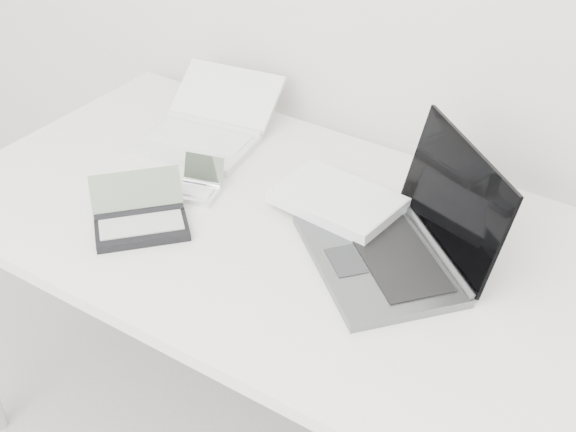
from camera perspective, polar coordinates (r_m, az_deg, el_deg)
The scene contains 5 objects.
desk at distance 1.66m, azimuth 1.63°, elevation -2.68°, with size 1.60×0.80×0.73m.
laptop_large at distance 1.60m, azimuth 6.46°, elevation -0.78°, with size 0.53×0.45×0.23m.
netbook_open_white at distance 1.96m, azimuth -5.89°, elevation 6.11°, with size 0.31×0.36×0.11m.
pda_silver at distance 1.76m, azimuth -6.38°, elevation 2.07°, with size 0.11×0.12×0.07m.
palmtop_charcoal at distance 1.67m, azimuth -10.45°, elevation -0.26°, with size 0.24×0.24×0.09m.
Camera 1 is at (0.69, 0.44, 1.70)m, focal length 50.00 mm.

